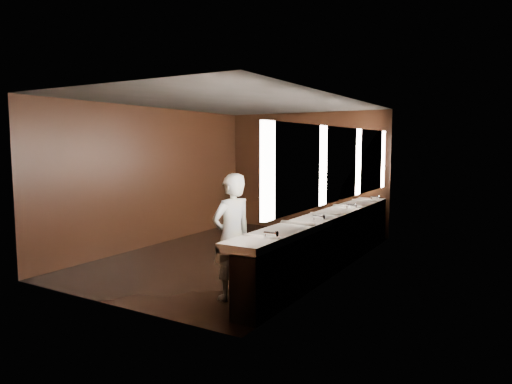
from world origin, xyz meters
TOP-DOWN VIEW (x-y plane):
  - floor at (0.00, 0.00)m, footprint 6.00×6.00m
  - ceiling at (0.00, 0.00)m, footprint 4.00×6.00m
  - wall_back at (0.00, 3.00)m, footprint 4.00×0.02m
  - wall_front at (0.00, -3.00)m, footprint 4.00×0.02m
  - wall_left at (-2.00, 0.00)m, footprint 0.02×6.00m
  - wall_right at (2.00, 0.00)m, footprint 0.02×6.00m
  - sink_counter at (1.79, 0.00)m, footprint 0.55×5.40m
  - mirror_band at (1.98, -0.00)m, footprint 0.06×5.03m
  - person at (1.21, -1.99)m, footprint 0.57×0.71m
  - trash_bin at (1.58, -0.60)m, footprint 0.48×0.48m

SIDE VIEW (x-z plane):
  - floor at x=0.00m, z-range 0.00..0.00m
  - trash_bin at x=1.58m, z-range 0.00..0.57m
  - sink_counter at x=1.79m, z-range -0.01..1.00m
  - person at x=1.21m, z-range 0.00..1.68m
  - wall_back at x=0.00m, z-range 0.00..2.80m
  - wall_front at x=0.00m, z-range 0.00..2.80m
  - wall_left at x=-2.00m, z-range 0.00..2.80m
  - wall_right at x=2.00m, z-range 0.00..2.80m
  - mirror_band at x=1.98m, z-range 1.17..2.32m
  - ceiling at x=0.00m, z-range 2.79..2.81m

